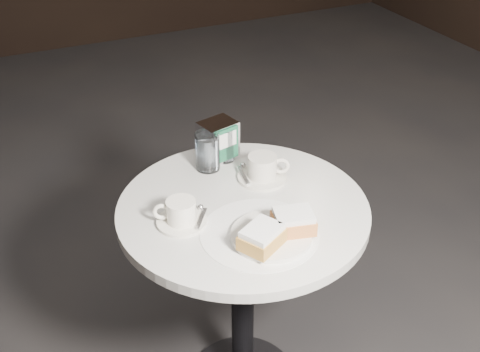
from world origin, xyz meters
name	(u,v)px	position (x,y,z in m)	size (l,w,h in m)	color
cafe_table	(243,260)	(0.00, 0.00, 0.55)	(0.70, 0.70, 0.74)	black
sugar_spill	(259,233)	(-0.01, -0.13, 0.75)	(0.31, 0.31, 0.00)	white
beignet_plate	(275,232)	(0.01, -0.17, 0.77)	(0.25, 0.25, 0.07)	silver
coffee_cup_left	(181,214)	(-0.18, 0.00, 0.78)	(0.17, 0.17, 0.07)	silver
coffee_cup_right	(263,169)	(0.11, 0.10, 0.78)	(0.19, 0.19, 0.08)	silver
water_glass_left	(208,152)	(-0.01, 0.22, 0.80)	(0.10, 0.10, 0.12)	silver
water_glass_right	(224,144)	(0.05, 0.25, 0.80)	(0.09, 0.09, 0.11)	silver
napkin_dispenser	(218,140)	(0.04, 0.26, 0.81)	(0.12, 0.11, 0.12)	white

